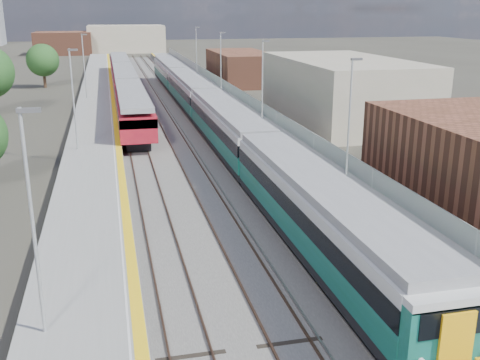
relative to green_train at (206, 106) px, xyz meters
name	(u,v)px	position (x,y,z in m)	size (l,w,h in m)	color
ground	(183,118)	(-1.50, 6.03, -2.30)	(320.00, 320.00, 0.00)	#47443A
ballast_bed	(160,115)	(-3.75, 8.53, -2.27)	(10.50, 155.00, 0.06)	#565451
tracks	(164,111)	(-3.15, 10.20, -2.19)	(8.96, 160.00, 0.17)	#4C3323
platform_right	(226,108)	(3.78, 8.52, -1.76)	(4.70, 155.00, 8.52)	slate
platform_left	(96,113)	(-10.55, 8.52, -1.78)	(4.30, 155.00, 8.52)	slate
buildings	(58,11)	(-19.62, 94.63, 8.41)	(72.00, 185.50, 40.00)	brown
green_train	(206,106)	(0.00, 0.00, 0.00)	(2.96, 82.48, 3.26)	black
red_train	(125,82)	(-7.00, 20.51, -0.06)	(2.99, 60.66, 3.78)	black
tree_c	(43,60)	(-18.23, 34.95, 1.73)	(4.72, 4.72, 6.40)	#382619
tree_d	(343,68)	(21.99, 18.43, 1.30)	(4.22, 4.22, 5.72)	#382619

